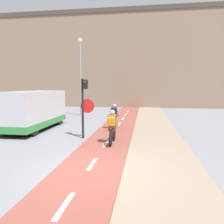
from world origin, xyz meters
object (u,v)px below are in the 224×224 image
cyclist_far (114,118)px  cyclist_near (112,128)px  street_lamp_far (80,69)px  traffic_light_pole (84,101)px  van (34,111)px

cyclist_far → cyclist_near: bearing=-83.6°
street_lamp_far → cyclist_far: bearing=-57.5°
traffic_light_pole → cyclist_far: traffic_light_pole is taller
street_lamp_far → van: (-0.89, -6.52, -2.91)m
traffic_light_pole → street_lamp_far: bearing=107.7°
traffic_light_pole → street_lamp_far: size_ratio=0.44×
van → street_lamp_far: bearing=82.2°
cyclist_near → cyclist_far: bearing=96.4°
traffic_light_pole → cyclist_near: bearing=-29.1°
street_lamp_far → cyclist_far: (3.73, -5.84, -3.33)m
traffic_light_pole → van: (-3.52, 1.72, -0.69)m
street_lamp_far → van: bearing=-97.8°
street_lamp_far → cyclist_near: street_lamp_far is taller
cyclist_far → traffic_light_pole: bearing=-114.6°
cyclist_near → van: bearing=153.0°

